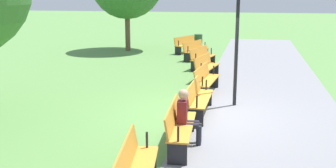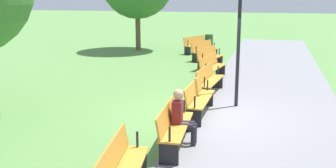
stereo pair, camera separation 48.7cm
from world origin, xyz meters
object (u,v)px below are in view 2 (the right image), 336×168
bench_4 (209,80)px  bench_2 (209,57)px  bench_5 (198,98)px  bench_6 (173,125)px  trash_bin (209,41)px  bench_0 (196,44)px  person_seated (182,115)px  bench_1 (204,50)px  bench_3 (212,67)px

bench_4 → bench_2: bearing=-166.4°
bench_5 → bench_4: bearing=-177.7°
bench_6 → trash_bin: bench_6 is taller
bench_0 → person_seated: size_ratio=1.68×
bench_0 → bench_4: 9.10m
bench_1 → bench_2: bearing=34.0°
bench_1 → bench_2: size_ratio=1.00×
bench_5 → bench_6: size_ratio=0.98×
bench_3 → bench_5: size_ratio=1.03×
bench_6 → bench_0: bearing=-175.5°
bench_0 → bench_5: bearing=34.0°
bench_2 → bench_5: (6.79, 0.81, 0.00)m
bench_6 → person_seated: (-0.20, 0.13, 0.16)m
bench_3 → bench_4: 2.28m
bench_2 → bench_6: (9.07, 0.72, 0.00)m
bench_4 → person_seated: size_ratio=1.68×
bench_1 → bench_4: same height
bench_2 → trash_bin: size_ratio=2.49×
bench_3 → trash_bin: bench_3 is taller
bench_4 → bench_5: 2.28m
bench_3 → trash_bin: bearing=-161.0°
bench_2 → bench_4: 4.57m
person_seated → trash_bin: person_seated is taller
bench_2 → bench_5: same height
bench_3 → bench_6: same height
bench_1 → bench_3: (4.44, 1.07, 0.00)m
bench_4 → bench_6: 4.57m
person_seated → trash_bin: 15.32m
bench_0 → trash_bin: bearing=-167.8°
trash_bin → bench_2: bearing=9.4°
bench_5 → bench_3: bearing=-175.5°
bench_0 → bench_1: size_ratio=0.99×
bench_2 → bench_5: bearing=20.4°
bench_6 → trash_bin: bearing=-178.0°
bench_4 → bench_6: size_ratio=1.00×
bench_1 → trash_bin: size_ratio=2.49×
bench_4 → bench_5: (2.28, 0.09, 0.00)m
bench_5 → person_seated: (2.09, 0.04, 0.16)m
bench_4 → bench_1: bearing=-164.2°
bench_3 → bench_5: bearing=13.6°
person_seated → trash_bin: bearing=-177.4°
bench_0 → bench_5: 11.35m
bench_6 → person_seated: 0.28m
bench_0 → bench_6: size_ratio=1.00×
bench_1 → bench_5: 9.10m
bench_1 → bench_5: (8.99, 1.43, 0.00)m
bench_0 → person_seated: bearing=32.4°
bench_4 → bench_5: bearing=6.8°
person_seated → bench_0: bearing=-174.8°
bench_2 → person_seated: person_seated is taller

